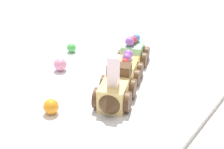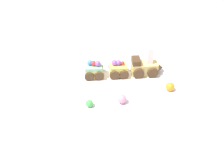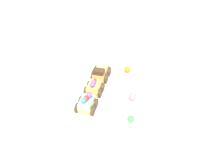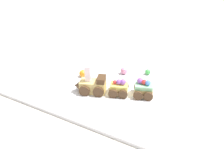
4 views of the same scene
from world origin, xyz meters
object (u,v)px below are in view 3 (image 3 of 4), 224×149
(cake_train_locomotive, at_px, (101,72))
(gumball_pink, at_px, (132,97))
(cake_car_lemon, at_px, (94,88))
(gumball_green, at_px, (131,119))
(cake_car_mint, at_px, (87,104))
(gumball_orange, at_px, (127,69))

(cake_train_locomotive, height_order, gumball_pink, cake_train_locomotive)
(cake_train_locomotive, bearing_deg, cake_car_lemon, 179.92)
(gumball_green, height_order, gumball_pink, gumball_pink)
(cake_train_locomotive, distance_m, cake_car_mint, 0.19)
(cake_car_mint, xyz_separation_m, gumball_green, (0.04, -0.16, -0.01))
(cake_car_mint, distance_m, gumball_pink, 0.17)
(cake_car_mint, bearing_deg, gumball_pink, -61.23)
(gumball_pink, bearing_deg, cake_car_lemon, 108.01)
(cake_train_locomotive, height_order, cake_car_mint, cake_train_locomotive)
(cake_car_lemon, distance_m, gumball_orange, 0.19)
(gumball_pink, bearing_deg, gumball_orange, 35.38)
(cake_train_locomotive, xyz_separation_m, gumball_orange, (0.09, -0.08, -0.01))
(cake_car_lemon, relative_size, gumball_pink, 2.90)
(cake_train_locomotive, height_order, cake_car_lemon, cake_train_locomotive)
(gumball_green, bearing_deg, cake_car_mint, 103.50)
(cake_car_mint, bearing_deg, gumball_green, -96.37)
(cake_car_lemon, distance_m, gumball_green, 0.19)
(gumball_pink, bearing_deg, cake_car_mint, 138.65)
(cake_car_mint, bearing_deg, cake_car_lemon, 0.31)
(cake_car_lemon, xyz_separation_m, gumball_pink, (0.05, -0.14, -0.01))
(gumball_pink, bearing_deg, gumball_green, -155.00)
(cake_car_lemon, relative_size, gumball_orange, 2.99)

